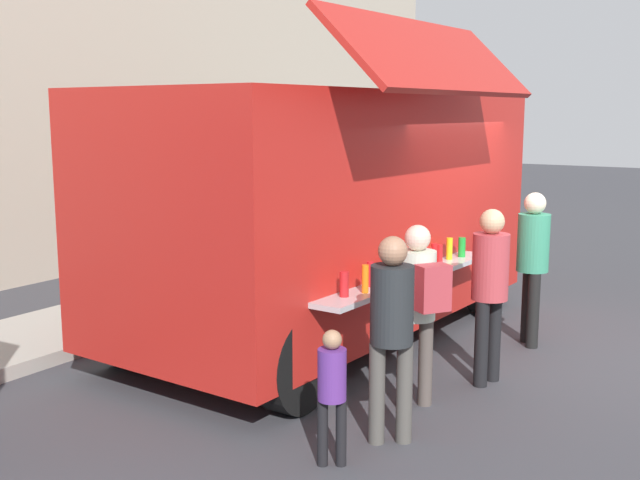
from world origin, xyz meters
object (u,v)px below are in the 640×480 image
(customer_rear_waiting, at_px, (392,321))
(trash_bin, at_px, (347,233))
(customer_front_ordering, at_px, (490,281))
(customer_extra_browsing, at_px, (533,255))
(customer_mid_with_backpack, at_px, (419,298))
(food_truck_main, at_px, (330,206))
(child_near_queue, at_px, (332,385))

(customer_rear_waiting, bearing_deg, trash_bin, -4.29)
(customer_front_ordering, xyz_separation_m, customer_rear_waiting, (-1.73, 0.15, -0.02))
(customer_rear_waiting, bearing_deg, customer_extra_browsing, -39.67)
(customer_mid_with_backpack, distance_m, customer_rear_waiting, 0.78)
(food_truck_main, distance_m, child_near_queue, 3.51)
(food_truck_main, xyz_separation_m, customer_extra_browsing, (0.94, -2.09, -0.51))
(customer_mid_with_backpack, xyz_separation_m, customer_extra_browsing, (2.43, -0.24, 0.03))
(customer_extra_browsing, bearing_deg, food_truck_main, -9.16)
(food_truck_main, xyz_separation_m, customer_rear_waiting, (-2.25, -1.99, -0.55))
(trash_bin, bearing_deg, food_truck_main, -151.34)
(customer_front_ordering, relative_size, customer_mid_with_backpack, 1.04)
(customer_front_ordering, xyz_separation_m, child_near_queue, (-2.33, 0.33, -0.40))
(food_truck_main, xyz_separation_m, child_near_queue, (-2.86, -1.81, -0.93))
(food_truck_main, distance_m, trash_bin, 4.96)
(customer_front_ordering, distance_m, customer_mid_with_backpack, 1.00)
(customer_rear_waiting, bearing_deg, child_near_queue, 125.92)
(customer_front_ordering, relative_size, customer_rear_waiting, 1.02)
(trash_bin, relative_size, customer_rear_waiting, 0.56)
(customer_front_ordering, relative_size, child_near_queue, 1.63)
(customer_mid_with_backpack, height_order, child_near_queue, customer_mid_with_backpack)
(trash_bin, bearing_deg, customer_mid_with_backpack, -143.95)
(customer_front_ordering, height_order, child_near_queue, customer_front_ordering)
(child_near_queue, bearing_deg, customer_extra_browsing, -36.93)
(customer_front_ordering, relative_size, customer_extra_browsing, 0.99)
(customer_extra_browsing, xyz_separation_m, child_near_queue, (-3.80, 0.28, -0.41))
(customer_front_ordering, bearing_deg, child_near_queue, 92.74)
(customer_mid_with_backpack, relative_size, child_near_queue, 1.57)
(child_near_queue, bearing_deg, customer_rear_waiting, -49.00)
(food_truck_main, height_order, customer_extra_browsing, food_truck_main)
(food_truck_main, relative_size, customer_rear_waiting, 3.37)
(customer_front_ordering, height_order, customer_rear_waiting, customer_front_ordering)
(trash_bin, bearing_deg, customer_front_ordering, -136.93)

